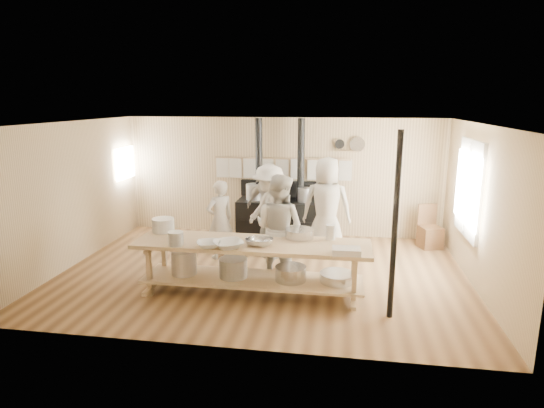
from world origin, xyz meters
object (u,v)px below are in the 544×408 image
(stove, at_px, (279,215))
(chair, at_px, (430,235))
(cook_center, at_px, (327,207))
(cook_far_left, at_px, (220,220))
(cook_right, at_px, (270,208))
(prep_table, at_px, (252,263))
(cook_left, at_px, (279,228))
(cook_by_window, at_px, (269,212))
(roasting_pan, at_px, (346,251))

(stove, height_order, chair, stove)
(cook_center, relative_size, chair, 2.19)
(cook_far_left, relative_size, cook_right, 0.85)
(prep_table, bearing_deg, cook_right, 91.48)
(cook_left, height_order, cook_center, cook_center)
(stove, bearing_deg, cook_center, -42.12)
(cook_by_window, bearing_deg, cook_right, 142.46)
(cook_far_left, xyz_separation_m, cook_by_window, (0.93, 0.12, 0.15))
(cook_by_window, xyz_separation_m, roasting_pan, (1.43, -2.02, -0.01))
(cook_center, height_order, cook_by_window, cook_center)
(cook_right, xyz_separation_m, chair, (3.21, 0.71, -0.63))
(cook_far_left, height_order, cook_by_window, cook_by_window)
(cook_left, bearing_deg, stove, -58.49)
(prep_table, relative_size, cook_left, 1.99)
(cook_center, bearing_deg, cook_right, -2.00)
(chair, bearing_deg, stove, 159.38)
(prep_table, relative_size, cook_center, 1.87)
(stove, relative_size, cook_left, 1.44)
(prep_table, height_order, chair, chair)
(prep_table, height_order, cook_right, cook_right)
(cook_far_left, xyz_separation_m, cook_left, (1.26, -0.93, 0.15))
(stove, distance_m, cook_right, 0.96)
(cook_left, distance_m, cook_center, 1.59)
(cook_by_window, xyz_separation_m, chair, (3.15, 1.16, -0.64))
(stove, height_order, cook_right, stove)
(prep_table, distance_m, cook_right, 2.17)
(stove, height_order, cook_left, stove)
(cook_left, height_order, cook_right, cook_left)
(cook_right, bearing_deg, cook_left, 124.97)
(prep_table, distance_m, roasting_pan, 1.52)
(cook_right, relative_size, cook_by_window, 0.98)
(cook_far_left, height_order, chair, cook_far_left)
(cook_far_left, bearing_deg, roasting_pan, 97.53)
(cook_left, xyz_separation_m, cook_center, (0.72, 1.42, 0.06))
(cook_right, bearing_deg, cook_by_window, 118.17)
(cook_by_window, relative_size, chair, 2.06)
(cook_center, bearing_deg, stove, -40.33)
(cook_center, height_order, cook_right, cook_center)
(stove, distance_m, roasting_pan, 3.66)
(cook_far_left, distance_m, roasting_pan, 3.03)
(stove, bearing_deg, cook_left, -82.02)
(cook_right, height_order, roasting_pan, cook_right)
(cook_center, bearing_deg, cook_left, 64.79)
(cook_left, bearing_deg, chair, -118.44)
(cook_left, relative_size, cook_right, 1.02)
(cook_center, xyz_separation_m, roasting_pan, (0.37, -2.39, -0.07))
(chair, bearing_deg, cook_right, 174.95)
(cook_right, distance_m, cook_by_window, 0.45)
(stove, distance_m, cook_left, 2.43)
(cook_right, distance_m, chair, 3.35)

